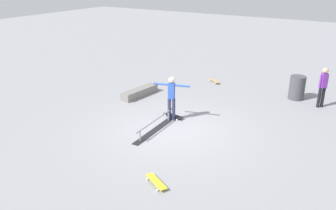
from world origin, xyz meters
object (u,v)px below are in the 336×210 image
at_px(skateboard_main, 173,115).
at_px(skate_ledge, 140,92).
at_px(loose_skateboard_yellow, 156,182).
at_px(trash_bin, 297,88).
at_px(loose_skateboard_natural, 214,81).
at_px(grind_rail, 155,126).
at_px(bystander_purple_shirt, 323,85).
at_px(skater_main, 171,95).

bearing_deg(skateboard_main, skate_ledge, 162.80).
distance_m(loose_skateboard_yellow, trash_bin, 8.24).
bearing_deg(trash_bin, skateboard_main, -37.20).
height_order(skateboard_main, loose_skateboard_natural, same).
bearing_deg(grind_rail, bystander_purple_shirt, 137.52).
distance_m(grind_rail, skate_ledge, 3.44).
height_order(skateboard_main, loose_skateboard_yellow, same).
bearing_deg(skateboard_main, grind_rail, -77.96).
xyz_separation_m(skateboard_main, loose_skateboard_natural, (-4.60, -0.51, 0.00)).
bearing_deg(loose_skateboard_natural, grind_rail, 136.51).
bearing_deg(trash_bin, skater_main, -35.55).
height_order(skater_main, loose_skateboard_natural, skater_main).
bearing_deg(trash_bin, skate_ledge, -61.19).
height_order(bystander_purple_shirt, loose_skateboard_yellow, bystander_purple_shirt).
bearing_deg(trash_bin, bystander_purple_shirt, 65.82).
height_order(loose_skateboard_yellow, loose_skateboard_natural, same).
height_order(grind_rail, trash_bin, trash_bin).
bearing_deg(trash_bin, loose_skateboard_natural, -94.22).
bearing_deg(skate_ledge, trash_bin, 118.81).
bearing_deg(bystander_purple_shirt, loose_skateboard_yellow, 30.15).
distance_m(skater_main, bystander_purple_shirt, 5.87).
xyz_separation_m(grind_rail, skater_main, (-1.03, -0.00, 0.75)).
bearing_deg(skate_ledge, grind_rail, 44.86).
xyz_separation_m(loose_skateboard_natural, trash_bin, (0.28, 3.79, 0.41)).
relative_size(skater_main, skateboard_main, 1.92).
distance_m(skateboard_main, loose_skateboard_yellow, 4.18).
height_order(bystander_purple_shirt, trash_bin, bystander_purple_shirt).
bearing_deg(loose_skateboard_yellow, trash_bin, -72.20).
distance_m(skate_ledge, trash_bin, 6.46).
bearing_deg(grind_rail, loose_skateboard_yellow, 31.73).
height_order(skateboard_main, trash_bin, trash_bin).
distance_m(grind_rail, skateboard_main, 1.23).
bearing_deg(loose_skateboard_natural, skate_ledge, 102.18).
height_order(grind_rail, skate_ledge, grind_rail).
distance_m(skate_ledge, skateboard_main, 2.67).
relative_size(bystander_purple_shirt, loose_skateboard_natural, 2.14).
bearing_deg(loose_skateboard_yellow, skater_main, -35.74).
bearing_deg(skateboard_main, bystander_purple_shirt, 51.87).
height_order(skate_ledge, loose_skateboard_yellow, skate_ledge).
bearing_deg(grind_rail, loose_skateboard_natural, -177.30).
height_order(grind_rail, loose_skateboard_natural, grind_rail).
height_order(skate_ledge, loose_skateboard_natural, skate_ledge).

